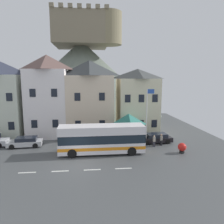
{
  "coord_description": "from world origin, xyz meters",
  "views": [
    {
      "loc": [
        1.34,
        -21.32,
        8.66
      ],
      "look_at": [
        4.17,
        5.84,
        4.35
      ],
      "focal_mm": 34.88,
      "sensor_mm": 36.0,
      "label": 1
    }
  ],
  "objects_px": {
    "pedestrian_00": "(154,140)",
    "pedestrian_01": "(161,139)",
    "parked_car_00": "(155,138)",
    "hilltop_castle": "(82,75)",
    "townhouse_01": "(48,96)",
    "flagpole": "(147,113)",
    "townhouse_00": "(3,100)",
    "townhouse_03": "(137,102)",
    "bus_shelter": "(128,119)",
    "harbour_buoy": "(182,147)",
    "parked_car_01": "(25,142)",
    "transit_bus": "(102,139)",
    "public_bench": "(141,134)",
    "townhouse_02": "(90,98)"
  },
  "relations": [
    {
      "from": "transit_bus",
      "to": "pedestrian_01",
      "type": "distance_m",
      "value": 8.14
    },
    {
      "from": "public_bench",
      "to": "harbour_buoy",
      "type": "xyz_separation_m",
      "value": [
        3.15,
        -7.26,
        0.22
      ]
    },
    {
      "from": "townhouse_03",
      "to": "transit_bus",
      "type": "xyz_separation_m",
      "value": [
        -6.05,
        -8.89,
        -3.34
      ]
    },
    {
      "from": "townhouse_01",
      "to": "townhouse_02",
      "type": "relative_size",
      "value": 1.06
    },
    {
      "from": "pedestrian_00",
      "to": "bus_shelter",
      "type": "bearing_deg",
      "value": 137.47
    },
    {
      "from": "townhouse_02",
      "to": "pedestrian_00",
      "type": "height_order",
      "value": "townhouse_02"
    },
    {
      "from": "townhouse_00",
      "to": "parked_car_00",
      "type": "height_order",
      "value": "townhouse_00"
    },
    {
      "from": "public_bench",
      "to": "harbour_buoy",
      "type": "bearing_deg",
      "value": -66.55
    },
    {
      "from": "townhouse_00",
      "to": "parked_car_01",
      "type": "height_order",
      "value": "townhouse_00"
    },
    {
      "from": "townhouse_00",
      "to": "bus_shelter",
      "type": "relative_size",
      "value": 2.84
    },
    {
      "from": "parked_car_00",
      "to": "hilltop_castle",
      "type": "bearing_deg",
      "value": -73.14
    },
    {
      "from": "pedestrian_00",
      "to": "flagpole",
      "type": "height_order",
      "value": "flagpole"
    },
    {
      "from": "pedestrian_01",
      "to": "townhouse_00",
      "type": "bearing_deg",
      "value": 162.27
    },
    {
      "from": "hilltop_castle",
      "to": "pedestrian_00",
      "type": "relative_size",
      "value": 25.49
    },
    {
      "from": "public_bench",
      "to": "parked_car_00",
      "type": "bearing_deg",
      "value": -66.3
    },
    {
      "from": "parked_car_01",
      "to": "parked_car_00",
      "type": "bearing_deg",
      "value": 175.31
    },
    {
      "from": "townhouse_02",
      "to": "pedestrian_01",
      "type": "bearing_deg",
      "value": -39.03
    },
    {
      "from": "hilltop_castle",
      "to": "flagpole",
      "type": "height_order",
      "value": "hilltop_castle"
    },
    {
      "from": "hilltop_castle",
      "to": "pedestrian_01",
      "type": "distance_m",
      "value": 30.75
    },
    {
      "from": "transit_bus",
      "to": "harbour_buoy",
      "type": "height_order",
      "value": "transit_bus"
    },
    {
      "from": "bus_shelter",
      "to": "pedestrian_01",
      "type": "relative_size",
      "value": 2.57
    },
    {
      "from": "bus_shelter",
      "to": "pedestrian_01",
      "type": "height_order",
      "value": "bus_shelter"
    },
    {
      "from": "townhouse_02",
      "to": "transit_bus",
      "type": "relative_size",
      "value": 1.15
    },
    {
      "from": "pedestrian_00",
      "to": "pedestrian_01",
      "type": "bearing_deg",
      "value": 23.99
    },
    {
      "from": "townhouse_00",
      "to": "transit_bus",
      "type": "relative_size",
      "value": 1.12
    },
    {
      "from": "parked_car_00",
      "to": "bus_shelter",
      "type": "bearing_deg",
      "value": -18.46
    },
    {
      "from": "townhouse_01",
      "to": "flagpole",
      "type": "relative_size",
      "value": 1.64
    },
    {
      "from": "parked_car_01",
      "to": "pedestrian_01",
      "type": "distance_m",
      "value": 17.35
    },
    {
      "from": "transit_bus",
      "to": "harbour_buoy",
      "type": "xyz_separation_m",
      "value": [
        9.25,
        -0.92,
        -0.98
      ]
    },
    {
      "from": "pedestrian_01",
      "to": "flagpole",
      "type": "height_order",
      "value": "flagpole"
    },
    {
      "from": "pedestrian_00",
      "to": "townhouse_01",
      "type": "bearing_deg",
      "value": 151.87
    },
    {
      "from": "parked_car_01",
      "to": "public_bench",
      "type": "height_order",
      "value": "parked_car_01"
    },
    {
      "from": "parked_car_00",
      "to": "pedestrian_00",
      "type": "xyz_separation_m",
      "value": [
        -0.69,
        -1.74,
        0.23
      ]
    },
    {
      "from": "hilltop_castle",
      "to": "parked_car_00",
      "type": "bearing_deg",
      "value": -68.42
    },
    {
      "from": "bus_shelter",
      "to": "public_bench",
      "type": "bearing_deg",
      "value": 42.93
    },
    {
      "from": "townhouse_00",
      "to": "transit_bus",
      "type": "bearing_deg",
      "value": -33.11
    },
    {
      "from": "transit_bus",
      "to": "pedestrian_01",
      "type": "relative_size",
      "value": 6.49
    },
    {
      "from": "townhouse_00",
      "to": "hilltop_castle",
      "type": "bearing_deg",
      "value": 61.92
    },
    {
      "from": "townhouse_03",
      "to": "pedestrian_00",
      "type": "height_order",
      "value": "townhouse_03"
    },
    {
      "from": "parked_car_00",
      "to": "public_bench",
      "type": "distance_m",
      "value": 3.22
    },
    {
      "from": "townhouse_00",
      "to": "pedestrian_01",
      "type": "distance_m",
      "value": 23.34
    },
    {
      "from": "townhouse_01",
      "to": "flagpole",
      "type": "bearing_deg",
      "value": -25.99
    },
    {
      "from": "harbour_buoy",
      "to": "townhouse_00",
      "type": "bearing_deg",
      "value": 156.63
    },
    {
      "from": "parked_car_00",
      "to": "harbour_buoy",
      "type": "relative_size",
      "value": 3.77
    },
    {
      "from": "bus_shelter",
      "to": "harbour_buoy",
      "type": "distance_m",
      "value": 7.86
    },
    {
      "from": "townhouse_00",
      "to": "parked_car_01",
      "type": "distance_m",
      "value": 8.71
    },
    {
      "from": "townhouse_03",
      "to": "parked_car_00",
      "type": "distance_m",
      "value": 7.15
    },
    {
      "from": "parked_car_01",
      "to": "pedestrian_00",
      "type": "relative_size",
      "value": 2.84
    },
    {
      "from": "townhouse_01",
      "to": "transit_bus",
      "type": "bearing_deg",
      "value": -50.93
    },
    {
      "from": "townhouse_03",
      "to": "transit_bus",
      "type": "distance_m",
      "value": 11.26
    }
  ]
}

